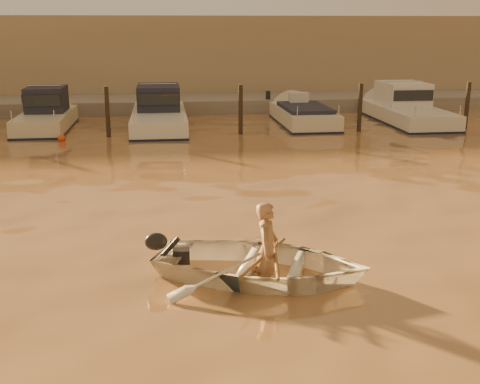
{
  "coord_description": "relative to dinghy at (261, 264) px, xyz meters",
  "views": [
    {
      "loc": [
        -3.27,
        -10.33,
        4.31
      ],
      "look_at": [
        -1.67,
        2.35,
        0.75
      ],
      "focal_mm": 45.0,
      "sensor_mm": 36.0,
      "label": 1
    }
  ],
  "objects": [
    {
      "name": "fender_c",
      "position": [
        -0.98,
        13.45,
        -0.17
      ],
      "size": [
        0.3,
        0.3,
        0.3
      ],
      "primitive_type": "sphere",
      "color": "white",
      "rests_on": "ground_plane"
    },
    {
      "name": "oar_port",
      "position": [
        0.23,
        -0.09,
        0.15
      ],
      "size": [
        0.36,
        2.09,
        0.13
      ],
      "primitive_type": "cylinder",
      "rotation": [
        1.54,
        0.0,
        -0.15
      ],
      "color": "brown",
      "rests_on": "dinghy"
    },
    {
      "name": "quay",
      "position": [
        1.67,
        22.15,
        -0.12
      ],
      "size": [
        52.0,
        4.0,
        1.0
      ],
      "primitive_type": "cube",
      "color": "gray",
      "rests_on": "ground_plane"
    },
    {
      "name": "dinghy",
      "position": [
        0.0,
        0.0,
        0.0
      ],
      "size": [
        4.47,
        3.83,
        0.78
      ],
      "primitive_type": "imported",
      "rotation": [
        0.0,
        0.0,
        1.22
      ],
      "color": "white",
      "rests_on": "ground_plane"
    },
    {
      "name": "oar_starboard",
      "position": [
        0.05,
        -0.02,
        0.15
      ],
      "size": [
        1.11,
        1.84,
        0.13
      ],
      "primitive_type": "cylinder",
      "rotation": [
        1.54,
        0.0,
        -0.53
      ],
      "color": "brown",
      "rests_on": "dinghy"
    },
    {
      "name": "piling_2",
      "position": [
        1.47,
        14.45,
        0.63
      ],
      "size": [
        0.18,
        0.18,
        2.2
      ],
      "primitive_type": "cylinder",
      "color": "#2D2319",
      "rests_on": "ground_plane"
    },
    {
      "name": "piling_1",
      "position": [
        -3.83,
        14.45,
        0.63
      ],
      "size": [
        0.18,
        0.18,
        2.2
      ],
      "primitive_type": "cylinder",
      "color": "#2D2319",
      "rests_on": "ground_plane"
    },
    {
      "name": "moored_boat_3",
      "position": [
        4.6,
        16.65,
        -0.05
      ],
      "size": [
        2.15,
        6.17,
        0.95
      ],
      "primitive_type": null,
      "color": "beige",
      "rests_on": "ground_plane"
    },
    {
      "name": "person",
      "position": [
        0.09,
        -0.03,
        0.28
      ],
      "size": [
        0.6,
        0.72,
        1.7
      ],
      "primitive_type": "imported",
      "rotation": [
        0.0,
        0.0,
        1.22
      ],
      "color": "#9F754F",
      "rests_on": "dinghy"
    },
    {
      "name": "fender_e",
      "position": [
        9.31,
        14.16,
        -0.17
      ],
      "size": [
        0.3,
        0.3,
        0.3
      ],
      "primitive_type": "sphere",
      "color": "white",
      "rests_on": "ground_plane"
    },
    {
      "name": "ground_plane",
      "position": [
        1.67,
        0.65,
        -0.27
      ],
      "size": [
        160.0,
        160.0,
        0.0
      ],
      "primitive_type": "plane",
      "color": "#8E5D39",
      "rests_on": "ground"
    },
    {
      "name": "moored_boat_2",
      "position": [
        -1.83,
        16.65,
        0.35
      ],
      "size": [
        2.28,
        7.63,
        1.75
      ],
      "primitive_type": null,
      "color": "white",
      "rests_on": "ground_plane"
    },
    {
      "name": "fender_b",
      "position": [
        -5.56,
        13.83,
        -0.17
      ],
      "size": [
        0.3,
        0.3,
        0.3
      ],
      "primitive_type": "sphere",
      "color": "red",
      "rests_on": "ground_plane"
    },
    {
      "name": "piling_3",
      "position": [
        6.47,
        14.45,
        0.63
      ],
      "size": [
        0.18,
        0.18,
        2.2
      ],
      "primitive_type": "cylinder",
      "color": "#2D2319",
      "rests_on": "ground_plane"
    },
    {
      "name": "waterfront_building",
      "position": [
        1.67,
        27.65,
        2.13
      ],
      "size": [
        46.0,
        7.0,
        4.8
      ],
      "primitive_type": "cube",
      "color": "#9E8466",
      "rests_on": "quay"
    },
    {
      "name": "outboard_motor",
      "position": [
        -1.41,
        0.52,
        0.01
      ],
      "size": [
        0.98,
        0.69,
        0.7
      ],
      "primitive_type": null,
      "rotation": [
        0.0,
        0.0,
        -0.36
      ],
      "color": "black",
      "rests_on": "dinghy"
    },
    {
      "name": "piling_4",
      "position": [
        11.17,
        14.45,
        0.63
      ],
      "size": [
        0.18,
        0.18,
        2.2
      ],
      "primitive_type": "cylinder",
      "color": "#2D2319",
      "rests_on": "ground_plane"
    },
    {
      "name": "moored_boat_4",
      "position": [
        9.44,
        16.65,
        0.35
      ],
      "size": [
        2.4,
        7.34,
        1.75
      ],
      "primitive_type": null,
      "color": "silver",
      "rests_on": "ground_plane"
    },
    {
      "name": "fender_d",
      "position": [
        4.93,
        14.39,
        -0.17
      ],
      "size": [
        0.3,
        0.3,
        0.3
      ],
      "primitive_type": "sphere",
      "color": "#C63E17",
      "rests_on": "ground_plane"
    },
    {
      "name": "moored_boat_1",
      "position": [
        -6.62,
        16.65,
        0.35
      ],
      "size": [
        1.98,
        5.99,
        1.75
      ],
      "primitive_type": null,
      "color": "beige",
      "rests_on": "ground_plane"
    }
  ]
}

